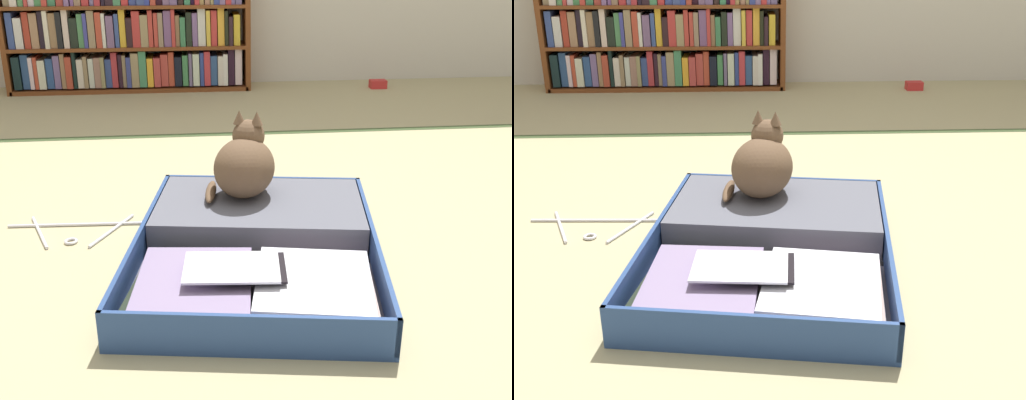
# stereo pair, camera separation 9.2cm
# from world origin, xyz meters

# --- Properties ---
(ground_plane) EXTENTS (10.00, 10.00, 0.00)m
(ground_plane) POSITION_xyz_m (0.00, 0.00, 0.00)
(ground_plane) COLOR tan
(tatami_border) EXTENTS (4.80, 0.05, 0.00)m
(tatami_border) POSITION_xyz_m (0.00, 1.24, 0.00)
(tatami_border) COLOR #3A4D29
(tatami_border) RESTS_ON ground_plane
(bookshelf) EXTENTS (1.45, 0.24, 0.76)m
(bookshelf) POSITION_xyz_m (-0.57, 2.26, 0.37)
(bookshelf) COLOR brown
(bookshelf) RESTS_ON ground_plane
(open_suitcase) EXTENTS (0.78, 0.95, 0.11)m
(open_suitcase) POSITION_xyz_m (-0.03, -0.01, 0.05)
(open_suitcase) COLOR navy
(open_suitcase) RESTS_ON ground_plane
(black_cat) EXTENTS (0.26, 0.28, 0.26)m
(black_cat) POSITION_xyz_m (-0.05, 0.21, 0.21)
(black_cat) COLOR brown
(black_cat) RESTS_ON open_suitcase
(clothes_hanger) EXTENTS (0.45, 0.24, 0.01)m
(clothes_hanger) POSITION_xyz_m (-0.59, 0.22, 0.01)
(clothes_hanger) COLOR silver
(clothes_hanger) RESTS_ON ground_plane
(small_red_pouch) EXTENTS (0.10, 0.07, 0.05)m
(small_red_pouch) POSITION_xyz_m (0.95, 2.14, 0.02)
(small_red_pouch) COLOR red
(small_red_pouch) RESTS_ON ground_plane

